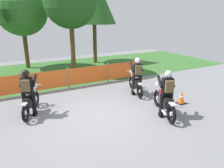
{
  "coord_description": "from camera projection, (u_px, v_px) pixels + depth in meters",
  "views": [
    {
      "loc": [
        -2.95,
        -6.54,
        3.44
      ],
      "look_at": [
        0.86,
        0.54,
        0.9
      ],
      "focal_mm": 34.76,
      "sensor_mm": 36.0,
      "label": 1
    }
  ],
  "objects": [
    {
      "name": "ground",
      "position": [
        98.0,
        115.0,
        7.86
      ],
      "size": [
        24.0,
        24.0,
        0.02
      ],
      "primitive_type": "cube",
      "color": "gray"
    },
    {
      "name": "rider_trailing",
      "position": [
        137.0,
        74.0,
        9.64
      ],
      "size": [
        0.66,
        0.76,
        1.69
      ],
      "rotation": [
        0.0,
        0.0,
        1.26
      ],
      "color": "black",
      "rests_on": "ground"
    },
    {
      "name": "grass_verge",
      "position": [
        52.0,
        72.0,
        13.75
      ],
      "size": [
        24.0,
        7.05,
        0.01
      ],
      "primitive_type": "cube",
      "color": "#386B2D",
      "rests_on": "ground"
    },
    {
      "name": "tree_near_left",
      "position": [
        21.0,
        10.0,
        13.84
      ],
      "size": [
        3.31,
        3.31,
        5.46
      ],
      "color": "brown",
      "rests_on": "ground"
    },
    {
      "name": "rider_lead",
      "position": [
        28.0,
        90.0,
        7.55
      ],
      "size": [
        0.69,
        0.78,
        1.69
      ],
      "rotation": [
        0.0,
        0.0,
        1.15
      ],
      "color": "black",
      "rests_on": "ground"
    },
    {
      "name": "traffic_cone",
      "position": [
        182.0,
        98.0,
        8.81
      ],
      "size": [
        0.32,
        0.32,
        0.53
      ],
      "color": "black",
      "rests_on": "ground"
    },
    {
      "name": "barrier_fence",
      "position": [
        68.0,
        78.0,
        10.62
      ],
      "size": [
        8.79,
        0.08,
        1.05
      ],
      "color": "#997547",
      "rests_on": "ground"
    },
    {
      "name": "motorcycle_trailing",
      "position": [
        135.0,
        83.0,
        10.0
      ],
      "size": [
        0.81,
        1.92,
        0.94
      ],
      "rotation": [
        0.0,
        0.0,
        1.26
      ],
      "color": "black",
      "rests_on": "ground"
    },
    {
      "name": "motorcycle_lead",
      "position": [
        31.0,
        102.0,
        7.9
      ],
      "size": [
        0.95,
        1.82,
        0.92
      ],
      "rotation": [
        0.0,
        0.0,
        1.15
      ],
      "color": "black",
      "rests_on": "ground"
    },
    {
      "name": "tree_near_right",
      "position": [
        70.0,
        2.0,
        12.36
      ],
      "size": [
        3.06,
        3.06,
        5.74
      ],
      "color": "brown",
      "rests_on": "ground"
    },
    {
      "name": "rider_third",
      "position": [
        167.0,
        91.0,
        7.47
      ],
      "size": [
        0.68,
        0.78,
        1.69
      ],
      "rotation": [
        0.0,
        0.0,
        1.19
      ],
      "color": "black",
      "rests_on": "ground"
    },
    {
      "name": "motorcycle_third",
      "position": [
        164.0,
        101.0,
        7.83
      ],
      "size": [
        0.97,
        2.02,
        1.01
      ],
      "rotation": [
        0.0,
        0.0,
        1.19
      ],
      "color": "black",
      "rests_on": "ground"
    }
  ]
}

